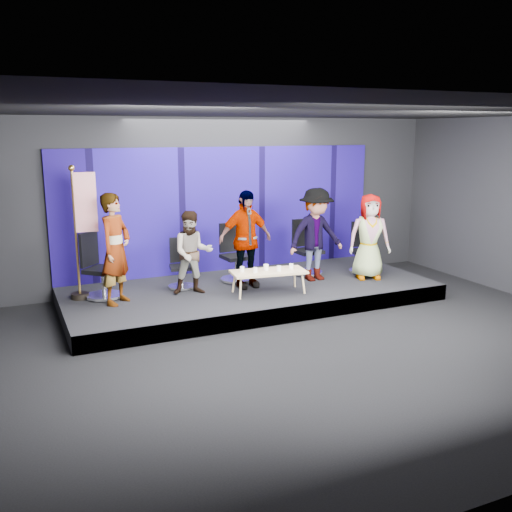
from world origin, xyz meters
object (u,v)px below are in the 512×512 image
Objects in this scene: panelist_c at (245,239)px; panelist_b at (193,253)px; chair_c at (235,262)px; panelist_d at (316,235)px; mug_e at (291,266)px; panelist_e at (369,237)px; mug_b at (255,270)px; coffee_table at (269,273)px; mug_a at (242,269)px; flag_stand at (83,229)px; mug_c at (266,267)px; mug_d at (279,268)px; chair_b at (181,272)px; chair_a at (100,276)px; chair_e at (363,256)px; chair_d at (307,256)px; panelist_a at (116,249)px.

panelist_b is at bearing 176.96° from panelist_c.
panelist_d is at bearing -27.00° from chair_c.
panelist_e is at bearing 5.75° from mug_e.
panelist_e is at bearing 3.86° from mug_b.
chair_c is 1.10m from coffee_table.
mug_e is at bearing -3.28° from coffee_table.
flag_stand is at bearing 161.34° from mug_a.
mug_d is (0.18, -0.17, -0.01)m from mug_c.
panelist_c is 0.67m from mug_a.
chair_b reaches higher than coffee_table.
chair_a is 1.69m from panelist_b.
mug_c is at bearing 137.18° from mug_d.
mug_c is 1.14× the size of mug_e.
coffee_table is 15.09× the size of mug_e.
mug_c is (0.20, -0.49, -0.45)m from panelist_c.
panelist_d is at bearing 27.71° from mug_d.
chair_b is 10.45× the size of mug_b.
mug_c is at bearing 102.03° from coffee_table.
chair_e is at bearing 3.59° from panelist_d.
mug_a is (0.81, -0.39, -0.30)m from panelist_b.
chair_e reaches higher than mug_a.
mug_e is (0.92, -0.17, -0.00)m from mug_a.
chair_d is at bearing 10.18° from chair_b.
panelist_a is 1.39m from panelist_b.
chair_c is 0.48× the size of flag_stand.
chair_b is 0.62× the size of panelist_b.
panelist_b reaches higher than mug_a.
panelist_d is at bearing 20.90° from coffee_table.
mug_d is (3.03, -1.06, 0.08)m from chair_a.
chair_c reaches higher than mug_e.
coffee_table is (1.27, -0.53, -0.38)m from panelist_b.
chair_b is at bearing 142.85° from coffee_table.
chair_b reaches higher than mug_a.
mug_e is (0.67, -0.59, -0.46)m from panelist_c.
chair_d is 1.90m from mug_b.
panelist_b is 1.96m from flag_stand.
panelist_b is 16.93× the size of mug_b.
chair_e is at bearing -44.89° from panelist_a.
chair_b is at bearing -166.00° from chair_e.
mug_a is (2.18, -0.36, -0.49)m from panelist_a.
mug_d is at bearing -10.39° from mug_b.
chair_e is at bearing 17.26° from mug_d.
panelist_c is at bearing 112.48° from mug_c.
chair_a is at bearing 170.02° from panelist_d.
chair_c is at bearing 101.82° from coffee_table.
panelist_a is 4.97m from panelist_e.
chair_a is at bearing 176.96° from chair_d.
mug_c is at bearing -8.51° from mug_a.
flag_stand is at bearing -169.32° from panelist_e.
mug_c is at bearing -72.58° from panelist_c.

